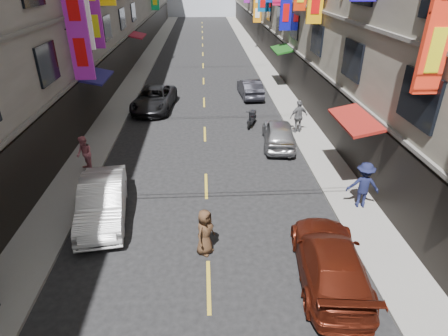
{
  "coord_description": "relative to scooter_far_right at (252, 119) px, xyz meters",
  "views": [
    {
      "loc": [
        0.01,
        3.63,
        8.44
      ],
      "look_at": [
        0.47,
        12.11,
        3.97
      ],
      "focal_mm": 30.0,
      "sensor_mm": 36.0,
      "label": 1
    }
  ],
  "objects": [
    {
      "name": "pedestrian_lfar",
      "position": [
        -8.49,
        -5.67,
        0.53
      ],
      "size": [
        0.95,
        1.0,
        1.7
      ],
      "primitive_type": "imported",
      "rotation": [
        0.0,
        0.0,
        -0.93
      ],
      "color": "#C96A7A",
      "rests_on": "sidewalk_left"
    },
    {
      "name": "car_right_far",
      "position": [
        0.58,
        5.97,
        0.23
      ],
      "size": [
        1.7,
        4.15,
        1.34
      ],
      "primitive_type": "imported",
      "rotation": [
        0.0,
        0.0,
        3.21
      ],
      "color": "#26262E",
      "rests_on": "ground"
    },
    {
      "name": "car_left_mid",
      "position": [
        -6.85,
        -9.42,
        0.32
      ],
      "size": [
        2.25,
        4.79,
        1.52
      ],
      "primitive_type": "imported",
      "rotation": [
        0.0,
        0.0,
        0.14
      ],
      "color": "white",
      "rests_on": "ground"
    },
    {
      "name": "car_left_far",
      "position": [
        -6.31,
        3.44,
        0.29
      ],
      "size": [
        2.99,
        5.52,
        1.47
      ],
      "primitive_type": "imported",
      "rotation": [
        0.0,
        0.0,
        -0.11
      ],
      "color": "black",
      "rests_on": "ground"
    },
    {
      "name": "street_awnings",
      "position": [
        -4.17,
        0.77,
        2.56
      ],
      "size": [
        13.99,
        35.2,
        0.41
      ],
      "color": "#15501E",
      "rests_on": "ground"
    },
    {
      "name": "sidewalk_left",
      "position": [
        -8.91,
        16.77,
        -0.38
      ],
      "size": [
        2.0,
        90.0,
        0.12
      ],
      "primitive_type": "cube",
      "color": "slate",
      "rests_on": "ground"
    },
    {
      "name": "car_right_mid",
      "position": [
        1.09,
        -3.0,
        0.27
      ],
      "size": [
        2.13,
        4.33,
        1.42
      ],
      "primitive_type": "imported",
      "rotation": [
        0.0,
        0.0,
        3.03
      ],
      "color": "#A7A8AC",
      "rests_on": "ground"
    },
    {
      "name": "pedestrian_rfar",
      "position": [
        2.49,
        -1.52,
        0.64
      ],
      "size": [
        1.27,
        0.97,
        1.92
      ],
      "primitive_type": "imported",
      "rotation": [
        0.0,
        0.0,
        3.48
      ],
      "color": "#5D5D60",
      "rests_on": "sidewalk_right"
    },
    {
      "name": "scooter_far_right",
      "position": [
        0.0,
        0.0,
        0.0
      ],
      "size": [
        0.79,
        1.73,
        1.14
      ],
      "rotation": [
        0.0,
        0.0,
        2.8
      ],
      "color": "black",
      "rests_on": "ground"
    },
    {
      "name": "car_right_near",
      "position": [
        0.79,
        -13.06,
        0.25
      ],
      "size": [
        2.43,
        4.96,
        1.39
      ],
      "primitive_type": "imported",
      "rotation": [
        0.0,
        0.0,
        3.04
      ],
      "color": "#581B0F",
      "rests_on": "ground"
    },
    {
      "name": "pedestrian_rnear",
      "position": [
        3.22,
        -9.33,
        0.64
      ],
      "size": [
        1.33,
        0.86,
        1.92
      ],
      "primitive_type": "imported",
      "rotation": [
        0.0,
        0.0,
        2.96
      ],
      "color": "#141838",
      "rests_on": "sidewalk_right"
    },
    {
      "name": "pedestrian_crossing",
      "position": [
        -2.98,
        -11.66,
        0.39
      ],
      "size": [
        0.92,
        0.99,
        1.67
      ],
      "primitive_type": "imported",
      "rotation": [
        0.0,
        0.0,
        0.96
      ],
      "color": "#462E1C",
      "rests_on": "ground"
    },
    {
      "name": "lane_markings",
      "position": [
        -2.91,
        13.77,
        -0.44
      ],
      "size": [
        0.12,
        80.2,
        0.01
      ],
      "color": "gold",
      "rests_on": "ground"
    },
    {
      "name": "sidewalk_right",
      "position": [
        3.09,
        16.77,
        -0.38
      ],
      "size": [
        2.0,
        90.0,
        0.12
      ],
      "primitive_type": "cube",
      "color": "slate",
      "rests_on": "ground"
    }
  ]
}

